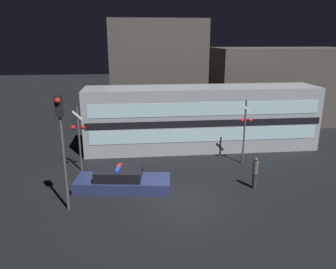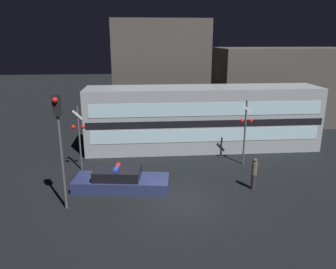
# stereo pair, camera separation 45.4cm
# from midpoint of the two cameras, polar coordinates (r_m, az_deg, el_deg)

# --- Properties ---
(ground_plane) EXTENTS (120.00, 120.00, 0.00)m
(ground_plane) POSITION_cam_midpoint_polar(r_m,az_deg,el_deg) (15.90, 2.98, -11.84)
(ground_plane) COLOR black
(train) EXTENTS (15.96, 3.06, 4.36)m
(train) POSITION_cam_midpoint_polar(r_m,az_deg,el_deg) (22.95, 6.61, 2.82)
(train) COLOR #999EA5
(train) RESTS_ON ground_plane
(police_car) EXTENTS (5.06, 2.36, 1.22)m
(police_car) POSITION_cam_midpoint_polar(r_m,az_deg,el_deg) (17.28, -7.52, -7.92)
(police_car) COLOR navy
(police_car) RESTS_ON ground_plane
(pedestrian) EXTENTS (0.29, 0.29, 1.70)m
(pedestrian) POSITION_cam_midpoint_polar(r_m,az_deg,el_deg) (17.50, 15.48, -6.55)
(pedestrian) COLOR #2D2833
(pedestrian) RESTS_ON ground_plane
(crossing_signal_near) EXTENTS (0.79, 0.30, 4.01)m
(crossing_signal_near) POSITION_cam_midpoint_polar(r_m,az_deg,el_deg) (20.29, 13.96, 1.19)
(crossing_signal_near) COLOR #4C4C51
(crossing_signal_near) RESTS_ON ground_plane
(crossing_signal_far) EXTENTS (0.79, 0.30, 3.83)m
(crossing_signal_far) POSITION_cam_midpoint_polar(r_m,az_deg,el_deg) (19.43, -14.62, 0.19)
(crossing_signal_far) COLOR #4C4C51
(crossing_signal_far) RESTS_ON ground_plane
(traffic_light_corner) EXTENTS (0.30, 0.46, 5.27)m
(traffic_light_corner) POSITION_cam_midpoint_polar(r_m,az_deg,el_deg) (14.72, -17.62, 0.64)
(traffic_light_corner) COLOR #4C4C51
(traffic_light_corner) RESTS_ON ground_plane
(building_left) EXTENTS (8.16, 5.04, 9.08)m
(building_left) POSITION_cam_midpoint_polar(r_m,az_deg,el_deg) (29.69, -0.91, 10.62)
(building_left) COLOR #47423D
(building_left) RESTS_ON ground_plane
(building_center) EXTENTS (11.85, 5.95, 6.74)m
(building_center) POSITION_cam_midpoint_polar(r_m,az_deg,el_deg) (32.02, 19.58, 7.99)
(building_center) COLOR #47423D
(building_center) RESTS_ON ground_plane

